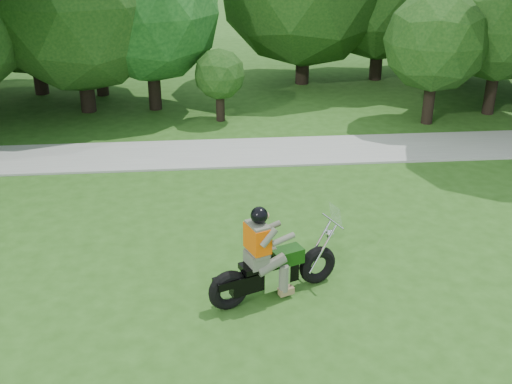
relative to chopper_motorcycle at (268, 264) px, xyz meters
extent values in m
plane|color=#274F16|center=(1.17, -0.74, -0.69)|extent=(100.00, 100.00, 0.00)
cube|color=gray|center=(1.17, 7.26, -0.66)|extent=(60.00, 2.20, 0.06)
cylinder|color=black|center=(2.88, 14.63, 0.21)|extent=(0.53, 0.53, 1.80)
cylinder|color=black|center=(8.58, 10.25, 0.19)|extent=(0.39, 0.39, 1.77)
sphere|color=#143A11|center=(8.58, 10.25, 2.30)|extent=(3.78, 3.78, 3.78)
cylinder|color=black|center=(-0.49, 10.29, -0.19)|extent=(0.28, 0.28, 1.01)
sphere|color=#143A11|center=(-0.49, 10.29, 0.86)|extent=(1.66, 1.66, 1.66)
cylinder|color=black|center=(-4.73, 13.66, 0.18)|extent=(0.44, 0.44, 1.75)
sphere|color=#143A11|center=(-4.73, 13.66, 2.62)|extent=(4.81, 4.81, 4.81)
cylinder|color=black|center=(6.18, 9.45, 0.11)|extent=(0.36, 0.36, 1.61)
sphere|color=#143A11|center=(6.18, 9.45, 1.97)|extent=(3.23, 3.23, 3.23)
cylinder|color=black|center=(9.30, 14.86, 0.21)|extent=(0.54, 0.54, 1.80)
cylinder|color=black|center=(-4.96, 11.69, 0.21)|extent=(0.51, 0.51, 1.80)
cylinder|color=black|center=(-2.69, 11.75, 0.21)|extent=(0.44, 0.44, 1.80)
sphere|color=#124216|center=(-2.69, 11.75, 2.64)|extent=(4.73, 4.73, 4.73)
cylinder|color=black|center=(-7.02, 14.03, 0.21)|extent=(0.50, 0.50, 1.80)
cylinder|color=black|center=(5.90, 14.97, 0.21)|extent=(0.49, 0.49, 1.80)
torus|color=black|center=(-0.74, -0.31, -0.31)|extent=(0.79, 0.49, 0.77)
torus|color=black|center=(0.98, 0.40, -0.31)|extent=(0.79, 0.49, 0.77)
cube|color=black|center=(-0.09, -0.04, -0.26)|extent=(1.34, 0.75, 0.35)
cube|color=silver|center=(0.08, 0.03, -0.26)|extent=(0.63, 0.54, 0.44)
cube|color=black|center=(0.36, 0.15, 0.07)|extent=(0.65, 0.52, 0.28)
cube|color=black|center=(-0.22, -0.09, 0.03)|extent=(0.66, 0.54, 0.11)
cylinder|color=silver|center=(1.02, 0.42, 0.07)|extent=(0.57, 0.27, 0.91)
cylinder|color=silver|center=(1.26, 0.52, 0.54)|extent=(0.30, 0.66, 0.04)
cube|color=#4F5444|center=(-0.22, -0.09, 0.18)|extent=(0.46, 0.51, 0.26)
cube|color=#4F5444|center=(-0.20, -0.08, 0.58)|extent=(0.44, 0.53, 0.61)
cube|color=#FF5805|center=(-0.20, -0.08, 0.60)|extent=(0.49, 0.59, 0.48)
sphere|color=black|center=(-0.17, -0.07, 1.04)|extent=(0.31, 0.31, 0.31)
camera|label=1|loc=(-1.09, -9.89, 6.05)|focal=45.00mm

